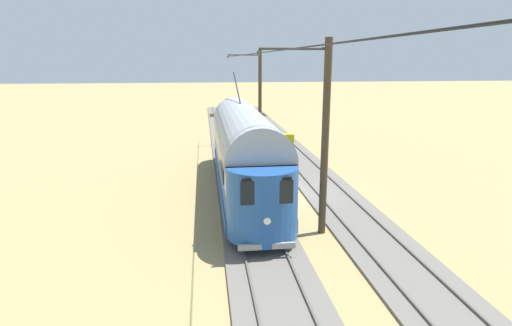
{
  "coord_description": "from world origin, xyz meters",
  "views": [
    {
      "loc": [
        4.09,
        20.21,
        6.57
      ],
      "look_at": [
        1.7,
        0.91,
        1.83
      ],
      "focal_mm": 29.64,
      "sensor_mm": 36.0,
      "label": 1
    }
  ],
  "objects": [
    {
      "name": "catenary_pole_foreground",
      "position": [
        -0.29,
        -13.15,
        3.84
      ],
      "size": [
        2.71,
        0.28,
        7.37
      ],
      "color": "#423323",
      "rests_on": "ground"
    },
    {
      "name": "track_adjacent_siding",
      "position": [
        2.14,
        -0.31,
        0.05
      ],
      "size": [
        2.8,
        80.0,
        0.18
      ],
      "color": "#666059",
      "rests_on": "ground"
    },
    {
      "name": "overhead_wire_run",
      "position": [
        2.1,
        13.64,
        6.82
      ],
      "size": [
        2.51,
        59.03,
        0.18
      ],
      "color": "black",
      "rests_on": "ground"
    },
    {
      "name": "track_end_bumper",
      "position": [
        -2.14,
        -12.75,
        0.4
      ],
      "size": [
        1.8,
        0.6,
        0.8
      ],
      "primitive_type": "cube",
      "color": "#B2A519",
      "rests_on": "ground"
    },
    {
      "name": "track_streetcar_siding",
      "position": [
        -2.14,
        -0.31,
        0.05
      ],
      "size": [
        2.8,
        80.0,
        0.18
      ],
      "color": "#666059",
      "rests_on": "ground"
    },
    {
      "name": "ground_plane",
      "position": [
        0.0,
        0.0,
        0.0
      ],
      "size": [
        220.0,
        220.0,
        0.0
      ],
      "primitive_type": "plane",
      "color": "#9E8956"
    },
    {
      "name": "catenary_pole_mid_near",
      "position": [
        -0.29,
        5.19,
        3.84
      ],
      "size": [
        2.71,
        0.28,
        7.37
      ],
      "color": "#423323",
      "rests_on": "ground"
    },
    {
      "name": "vintage_streetcar",
      "position": [
        2.14,
        -0.4,
        2.25
      ],
      "size": [
        2.65,
        15.63,
        5.69
      ],
      "color": "#1E4C93",
      "rests_on": "ground"
    }
  ]
}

